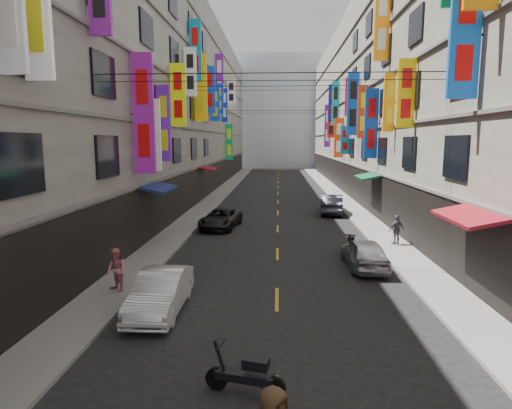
# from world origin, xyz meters

# --- Properties ---
(sidewalk_left) EXTENTS (2.00, 90.00, 0.12)m
(sidewalk_left) POSITION_xyz_m (-6.00, 42.00, 0.06)
(sidewalk_left) COLOR slate
(sidewalk_left) RESTS_ON ground
(sidewalk_right) EXTENTS (2.00, 90.00, 0.12)m
(sidewalk_right) POSITION_xyz_m (6.00, 42.00, 0.06)
(sidewalk_right) COLOR slate
(sidewalk_right) RESTS_ON ground
(building_row_left) EXTENTS (10.14, 90.00, 19.00)m
(building_row_left) POSITION_xyz_m (-11.99, 42.00, 9.49)
(building_row_left) COLOR gray
(building_row_left) RESTS_ON ground
(building_row_right) EXTENTS (10.14, 90.00, 19.00)m
(building_row_right) POSITION_xyz_m (11.99, 42.00, 9.49)
(building_row_right) COLOR #ACA491
(building_row_right) RESTS_ON ground
(haze_block) EXTENTS (18.00, 8.00, 22.00)m
(haze_block) POSITION_xyz_m (0.00, 92.00, 11.00)
(haze_block) COLOR silver
(haze_block) RESTS_ON ground
(shop_signage) EXTENTS (14.00, 55.00, 12.10)m
(shop_signage) POSITION_xyz_m (-0.00, 35.05, 9.07)
(shop_signage) COLOR blue
(shop_signage) RESTS_ON ground
(street_awnings) EXTENTS (13.99, 35.20, 0.41)m
(street_awnings) POSITION_xyz_m (-1.26, 26.00, 3.00)
(street_awnings) COLOR #155018
(street_awnings) RESTS_ON ground
(overhead_cables) EXTENTS (14.00, 38.04, 1.24)m
(overhead_cables) POSITION_xyz_m (0.00, 30.00, 8.80)
(overhead_cables) COLOR black
(overhead_cables) RESTS_ON ground
(lane_markings) EXTENTS (0.12, 80.20, 0.01)m
(lane_markings) POSITION_xyz_m (0.00, 39.00, 0.00)
(lane_markings) COLOR gold
(lane_markings) RESTS_ON ground
(scooter_crossing) EXTENTS (1.78, 0.68, 1.14)m
(scooter_crossing) POSITION_xyz_m (-0.64, 12.34, 0.44)
(scooter_crossing) COLOR black
(scooter_crossing) RESTS_ON ground
(scooter_far_right) EXTENTS (0.68, 1.78, 1.14)m
(scooter_far_right) POSITION_xyz_m (3.55, 24.20, 0.44)
(scooter_far_right) COLOR black
(scooter_far_right) RESTS_ON ground
(car_left_mid) EXTENTS (1.43, 4.01, 1.32)m
(car_left_mid) POSITION_xyz_m (-3.72, 16.70, 0.66)
(car_left_mid) COLOR silver
(car_left_mid) RESTS_ON ground
(car_left_far) EXTENTS (2.55, 4.59, 1.21)m
(car_left_far) POSITION_xyz_m (-3.57, 30.02, 0.61)
(car_left_far) COLOR black
(car_left_far) RESTS_ON ground
(car_right_mid) EXTENTS (1.64, 3.87, 1.30)m
(car_right_mid) POSITION_xyz_m (3.74, 21.89, 0.65)
(car_right_mid) COLOR #A7A6AB
(car_right_mid) RESTS_ON ground
(car_right_far) EXTENTS (1.96, 4.58, 1.47)m
(car_right_far) POSITION_xyz_m (4.00, 35.80, 0.73)
(car_right_far) COLOR #27272F
(car_right_far) RESTS_ON ground
(pedestrian_lfar) EXTENTS (0.91, 0.87, 1.55)m
(pedestrian_lfar) POSITION_xyz_m (-5.71, 18.18, 0.90)
(pedestrian_lfar) COLOR #DF7684
(pedestrian_lfar) RESTS_ON sidewalk_left
(pedestrian_rfar) EXTENTS (1.03, 0.85, 1.53)m
(pedestrian_rfar) POSITION_xyz_m (6.14, 25.79, 0.89)
(pedestrian_rfar) COLOR #525254
(pedestrian_rfar) RESTS_ON sidewalk_right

